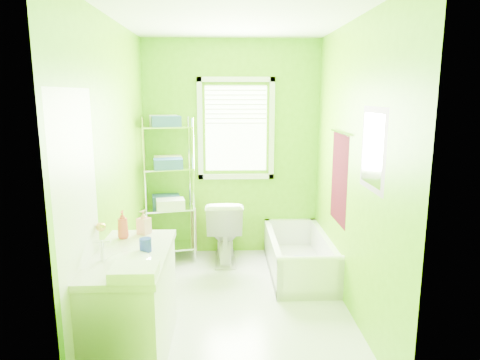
{
  "coord_description": "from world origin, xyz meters",
  "views": [
    {
      "loc": [
        -0.07,
        -3.72,
        1.96
      ],
      "look_at": [
        0.06,
        0.25,
        1.16
      ],
      "focal_mm": 32.0,
      "sensor_mm": 36.0,
      "label": 1
    }
  ],
  "objects_px": {
    "bathtub": "(299,261)",
    "vanity": "(132,301)",
    "wire_shelf_unit": "(169,173)",
    "toilet": "(224,230)"
  },
  "relations": [
    {
      "from": "bathtub",
      "to": "vanity",
      "type": "xyz_separation_m",
      "value": [
        -1.51,
        -1.47,
        0.29
      ]
    },
    {
      "from": "vanity",
      "to": "bathtub",
      "type": "bearing_deg",
      "value": 44.17
    },
    {
      "from": "bathtub",
      "to": "wire_shelf_unit",
      "type": "xyz_separation_m",
      "value": [
        -1.47,
        0.48,
        0.91
      ]
    },
    {
      "from": "bathtub",
      "to": "toilet",
      "type": "distance_m",
      "value": 0.95
    },
    {
      "from": "bathtub",
      "to": "toilet",
      "type": "height_order",
      "value": "toilet"
    },
    {
      "from": "toilet",
      "to": "vanity",
      "type": "xyz_separation_m",
      "value": [
        -0.69,
        -1.88,
        0.05
      ]
    },
    {
      "from": "vanity",
      "to": "toilet",
      "type": "bearing_deg",
      "value": 69.89
    },
    {
      "from": "bathtub",
      "to": "wire_shelf_unit",
      "type": "bearing_deg",
      "value": 161.74
    },
    {
      "from": "vanity",
      "to": "wire_shelf_unit",
      "type": "bearing_deg",
      "value": 88.66
    },
    {
      "from": "bathtub",
      "to": "wire_shelf_unit",
      "type": "relative_size",
      "value": 0.8
    }
  ]
}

